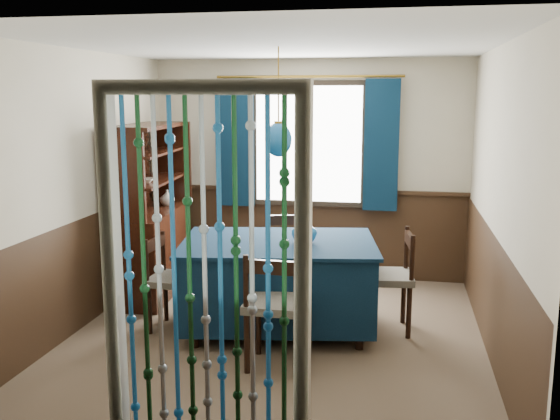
% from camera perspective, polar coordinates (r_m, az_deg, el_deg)
% --- Properties ---
extents(floor, '(4.00, 4.00, 0.00)m').
position_cam_1_polar(floor, '(5.58, -0.45, -11.61)').
color(floor, brown).
rests_on(floor, ground).
extents(ceiling, '(4.00, 4.00, 0.00)m').
position_cam_1_polar(ceiling, '(5.19, -0.49, 14.90)').
color(ceiling, silver).
rests_on(ceiling, ground).
extents(wall_back, '(3.60, 0.00, 3.60)m').
position_cam_1_polar(wall_back, '(7.20, 2.67, 3.69)').
color(wall_back, beige).
rests_on(wall_back, ground).
extents(wall_front, '(3.60, 0.00, 3.60)m').
position_cam_1_polar(wall_front, '(3.35, -7.24, -4.32)').
color(wall_front, beige).
rests_on(wall_front, ground).
extents(wall_left, '(0.00, 4.00, 4.00)m').
position_cam_1_polar(wall_left, '(5.86, -17.99, 1.63)').
color(wall_left, beige).
rests_on(wall_left, ground).
extents(wall_right, '(0.00, 4.00, 4.00)m').
position_cam_1_polar(wall_right, '(5.20, 19.36, 0.48)').
color(wall_right, beige).
rests_on(wall_right, ground).
extents(wainscot_back, '(3.60, 0.00, 3.60)m').
position_cam_1_polar(wainscot_back, '(7.31, 2.60, -2.17)').
color(wainscot_back, '#332113').
rests_on(wainscot_back, ground).
extents(wainscot_front, '(3.60, 0.00, 3.60)m').
position_cam_1_polar(wainscot_front, '(3.62, -6.88, -15.81)').
color(wainscot_front, '#332113').
rests_on(wainscot_front, ground).
extents(wainscot_left, '(0.00, 4.00, 4.00)m').
position_cam_1_polar(wainscot_left, '(6.01, -17.46, -5.45)').
color(wainscot_left, '#332113').
rests_on(wainscot_left, ground).
extents(wainscot_right, '(0.00, 4.00, 4.00)m').
position_cam_1_polar(wainscot_right, '(5.37, 18.72, -7.42)').
color(wainscot_right, '#332113').
rests_on(wainscot_right, ground).
extents(window, '(1.32, 0.12, 1.42)m').
position_cam_1_polar(window, '(7.12, 2.63, 6.04)').
color(window, black).
rests_on(window, wall_back).
extents(doorway, '(1.16, 0.12, 2.18)m').
position_cam_1_polar(doorway, '(3.46, -6.86, -7.28)').
color(doorway, silver).
rests_on(doorway, ground).
extents(dining_table, '(1.87, 1.43, 0.82)m').
position_cam_1_polar(dining_table, '(5.62, -0.14, -6.35)').
color(dining_table, '#0A1E34').
rests_on(dining_table, floor).
extents(chair_near, '(0.47, 0.45, 0.94)m').
position_cam_1_polar(chair_near, '(4.86, -0.41, -8.80)').
color(chair_near, black).
rests_on(chair_near, floor).
extents(chair_far, '(0.54, 0.53, 0.92)m').
position_cam_1_polar(chair_far, '(6.33, 0.57, -4.28)').
color(chair_far, black).
rests_on(chair_far, floor).
extents(chair_left, '(0.43, 0.45, 0.86)m').
position_cam_1_polar(chair_left, '(5.74, -9.98, -6.30)').
color(chair_left, black).
rests_on(chair_left, floor).
extents(chair_right, '(0.49, 0.51, 0.92)m').
position_cam_1_polar(chair_right, '(5.69, 10.07, -6.11)').
color(chair_right, black).
rests_on(chair_right, floor).
extents(sideboard, '(0.59, 1.41, 1.80)m').
position_cam_1_polar(sideboard, '(6.77, -11.66, -2.37)').
color(sideboard, black).
rests_on(sideboard, floor).
extents(pendant_lamp, '(0.24, 0.24, 0.93)m').
position_cam_1_polar(pendant_lamp, '(5.40, -0.14, 6.48)').
color(pendant_lamp, olive).
rests_on(pendant_lamp, ceiling).
extents(vase_table, '(0.25, 0.25, 0.21)m').
position_cam_1_polar(vase_table, '(5.46, 2.23, -1.93)').
color(vase_table, '#135189').
rests_on(vase_table, dining_table).
extents(bowl_shelf, '(0.25, 0.25, 0.05)m').
position_cam_1_polar(bowl_shelf, '(6.39, -12.26, 2.67)').
color(bowl_shelf, beige).
rests_on(bowl_shelf, sideboard).
extents(vase_sideboard, '(0.22, 0.22, 0.19)m').
position_cam_1_polar(vase_sideboard, '(6.97, -10.28, 1.21)').
color(vase_sideboard, beige).
rests_on(vase_sideboard, sideboard).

